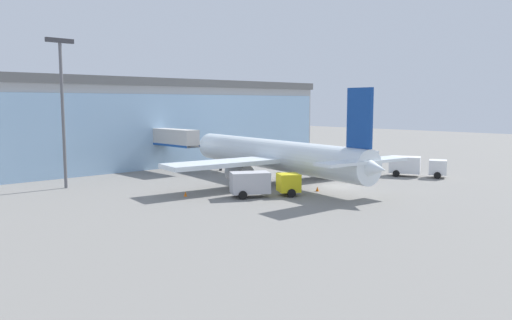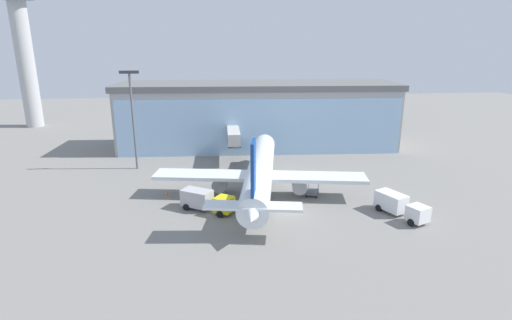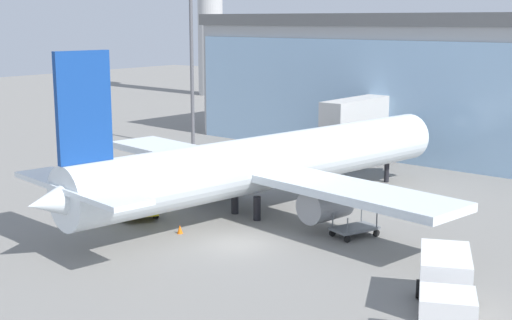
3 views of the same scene
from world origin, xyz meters
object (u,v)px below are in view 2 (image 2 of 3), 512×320
at_px(catering_truck, 206,200).
at_px(fuel_truck, 399,205).
at_px(jet_bridge, 233,135).
at_px(safety_cone_nose, 257,213).
at_px(baggage_cart, 312,192).
at_px(apron_light_mast, 132,111).
at_px(safety_cone_wingtip, 167,194).
at_px(control_tower, 22,40).
at_px(airplane, 260,172).

bearing_deg(catering_truck, fuel_truck, 21.95).
bearing_deg(jet_bridge, fuel_truck, -144.30).
bearing_deg(safety_cone_nose, baggage_cart, 33.99).
bearing_deg(apron_light_mast, catering_truck, -58.41).
distance_m(baggage_cart, safety_cone_wingtip, 21.29).
height_order(catering_truck, safety_cone_wingtip, catering_truck).
height_order(apron_light_mast, baggage_cart, apron_light_mast).
bearing_deg(jet_bridge, safety_cone_wingtip, 150.98).
height_order(fuel_truck, baggage_cart, fuel_truck).
height_order(control_tower, baggage_cart, control_tower).
bearing_deg(baggage_cart, catering_truck, -54.45).
distance_m(apron_light_mast, safety_cone_nose, 30.70).
bearing_deg(baggage_cart, jet_bridge, -131.46).
relative_size(airplane, catering_truck, 4.78).
height_order(control_tower, catering_truck, control_tower).
bearing_deg(safety_cone_wingtip, baggage_cart, -5.39).
height_order(apron_light_mast, fuel_truck, apron_light_mast).
distance_m(catering_truck, safety_cone_wingtip, 8.26).
distance_m(jet_bridge, fuel_truck, 35.01).
xyz_separation_m(catering_truck, fuel_truck, (24.76, -4.54, 0.00)).
relative_size(safety_cone_nose, safety_cone_wingtip, 1.00).
bearing_deg(control_tower, jet_bridge, -36.22).
height_order(apron_light_mast, airplane, apron_light_mast).
xyz_separation_m(airplane, baggage_cart, (7.63, -1.37, -2.89)).
height_order(jet_bridge, fuel_truck, jet_bridge).
relative_size(jet_bridge, control_tower, 0.34).
relative_size(jet_bridge, apron_light_mast, 0.72).
height_order(apron_light_mast, safety_cone_wingtip, apron_light_mast).
xyz_separation_m(airplane, fuel_truck, (16.88, -9.77, -1.93)).
distance_m(baggage_cart, safety_cone_nose, 10.70).
bearing_deg(jet_bridge, apron_light_mast, 105.38).
distance_m(control_tower, catering_truck, 79.49).
xyz_separation_m(baggage_cart, safety_cone_wingtip, (-21.19, 2.00, -0.23)).
bearing_deg(safety_cone_wingtip, control_tower, 125.78).
relative_size(baggage_cart, safety_cone_nose, 5.80).
relative_size(fuel_truck, baggage_cart, 2.37).
relative_size(catering_truck, baggage_cart, 2.30).
height_order(apron_light_mast, safety_cone_nose, apron_light_mast).
bearing_deg(apron_light_mast, safety_cone_wingtip, -64.93).
height_order(baggage_cart, safety_cone_wingtip, baggage_cart).
height_order(control_tower, apron_light_mast, control_tower).
relative_size(jet_bridge, catering_truck, 1.68).
xyz_separation_m(jet_bridge, safety_cone_nose, (1.52, -26.37, -4.45)).
bearing_deg(control_tower, fuel_truck, -43.12).
height_order(control_tower, fuel_truck, control_tower).
distance_m(jet_bridge, catering_truck, 25.01).
distance_m(apron_light_mast, airplane, 25.86).
distance_m(apron_light_mast, safety_cone_wingtip, 18.45).
bearing_deg(control_tower, catering_truck, -53.35).
bearing_deg(safety_cone_nose, catering_truck, 162.36).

